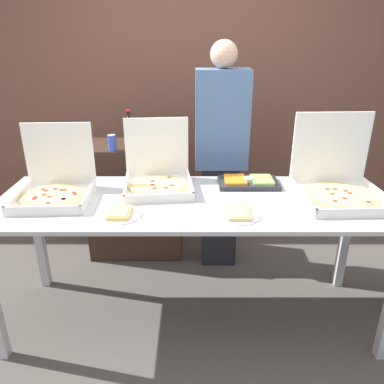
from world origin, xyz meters
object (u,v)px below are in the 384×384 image
soda_can_colored (112,143)px  paper_plate_front_center (238,214)px  person_guest_cap (221,157)px  veggie_tray (249,182)px  soda_bottle (130,129)px  pizza_box_near_left (338,184)px  paper_plate_front_left (120,214)px  pizza_box_far_right (158,176)px  soda_can_silver (150,138)px  pizza_box_near_right (55,186)px

soda_can_colored → paper_plate_front_center: bearing=-47.4°
person_guest_cap → veggie_tray: bearing=107.7°
person_guest_cap → soda_can_colored: bearing=-0.8°
soda_bottle → soda_can_colored: bearing=-118.7°
paper_plate_front_center → pizza_box_near_left: bearing=23.2°
paper_plate_front_left → person_guest_cap: person_guest_cap is taller
pizza_box_near_left → soda_bottle: size_ratio=1.88×
soda_can_colored → pizza_box_far_right: bearing=-52.6°
veggie_tray → person_guest_cap: size_ratio=0.22×
soda_can_colored → person_guest_cap: size_ratio=0.07×
person_guest_cap → soda_bottle: bearing=-15.8°
veggie_tray → soda_can_colored: (-0.99, 0.48, 0.14)m
soda_bottle → soda_can_colored: 0.23m
veggie_tray → soda_can_silver: soda_can_silver is taller
paper_plate_front_left → pizza_box_far_right: bearing=67.4°
paper_plate_front_center → soda_bottle: 1.39m
veggie_tray → pizza_box_far_right: bearing=-176.8°
pizza_box_near_right → soda_can_silver: (0.49, 0.83, 0.08)m
pizza_box_far_right → veggie_tray: 0.60m
pizza_box_far_right → person_guest_cap: bearing=42.7°
soda_bottle → person_guest_cap: person_guest_cap is taller
pizza_box_near_right → pizza_box_near_left: bearing=-2.6°
pizza_box_near_left → pizza_box_near_right: size_ratio=1.13×
paper_plate_front_left → soda_can_silver: soda_can_silver is taller
pizza_box_far_right → pizza_box_near_right: 0.64m
pizza_box_near_right → soda_bottle: (0.33, 0.88, 0.14)m
veggie_tray → pizza_box_near_left: bearing=-20.1°
pizza_box_far_right → soda_can_silver: 0.68m
soda_can_silver → soda_can_colored: bearing=-152.6°
pizza_box_near_left → pizza_box_near_right: (-1.73, -0.01, -0.01)m
veggie_tray → soda_can_colored: soda_can_colored is taller
person_guest_cap → pizza_box_near_left: bearing=135.4°
pizza_box_near_right → soda_can_colored: size_ratio=3.77×
paper_plate_front_left → soda_bottle: (-0.11, 1.14, 0.21)m
pizza_box_near_left → soda_can_silver: (-1.24, 0.82, 0.08)m
pizza_box_far_right → veggie_tray: pizza_box_far_right is taller
veggie_tray → paper_plate_front_left: bearing=-149.3°
paper_plate_front_left → soda_can_colored: bearing=103.0°
pizza_box_near_left → pizza_box_near_right: pizza_box_near_left is taller
pizza_box_near_left → soda_can_silver: 1.49m
pizza_box_near_right → veggie_tray: (1.21, 0.20, -0.05)m
pizza_box_near_left → person_guest_cap: size_ratio=0.29×
soda_bottle → paper_plate_front_left: bearing=-84.5°
pizza_box_near_left → pizza_box_far_right: bearing=169.8°
paper_plate_front_left → soda_can_colored: 0.98m
pizza_box_far_right → pizza_box_near_right: size_ratio=1.03×
pizza_box_far_right → soda_can_silver: bearing=94.7°
pizza_box_near_left → paper_plate_front_center: bearing=-159.0°
paper_plate_front_left → paper_plate_front_center: (0.65, -0.01, 0.00)m
pizza_box_near_right → veggie_tray: pizza_box_near_right is taller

